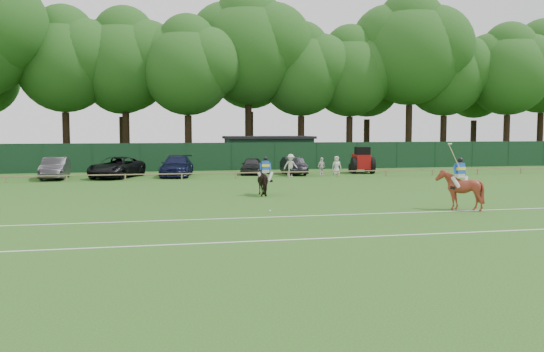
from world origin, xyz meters
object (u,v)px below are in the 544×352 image
object	(u,v)px
hatch_grey	(252,166)
polo_ball	(270,211)
spectator_left	(291,165)
spectator_mid	(321,167)
tractor	(362,161)
sedan_navy	(177,166)
horse_dark	(265,181)
sedan_grey	(55,168)
estate_black	(294,166)
spectator_right	(337,166)
utility_shed	(268,152)
horse_chestnut	(460,189)
suv_black	(116,167)

from	to	relation	value
hatch_grey	polo_ball	bearing A→B (deg)	-82.22
spectator_left	spectator_mid	xyz separation A→B (m)	(2.46, -0.16, -0.14)
spectator_left	tractor	distance (m)	7.05
sedan_navy	spectator_left	xyz separation A→B (m)	(8.69, -2.14, 0.07)
sedan_navy	spectator_mid	world-z (taller)	sedan_navy
horse_dark	tractor	world-z (taller)	tractor
sedan_grey	estate_black	xyz separation A→B (m)	(18.44, 0.36, -0.11)
estate_black	horse_dark	bearing A→B (deg)	-109.36
spectator_right	sedan_grey	bearing A→B (deg)	179.63
tractor	estate_black	bearing A→B (deg)	-170.25
utility_shed	sedan_grey	bearing A→B (deg)	-153.29
utility_shed	spectator_right	bearing A→B (deg)	-71.08
sedan_grey	spectator_left	world-z (taller)	spectator_left
spectator_right	utility_shed	bearing A→B (deg)	111.25
horse_chestnut	spectator_left	xyz separation A→B (m)	(-2.97, 19.81, -0.06)
hatch_grey	suv_black	bearing A→B (deg)	-157.24
estate_black	horse_chestnut	bearing A→B (deg)	-83.26
horse_chestnut	utility_shed	bearing A→B (deg)	-93.45
horse_dark	sedan_grey	world-z (taller)	sedan_grey
sedan_navy	estate_black	xyz separation A→B (m)	(9.44, -0.13, -0.11)
suv_black	spectator_right	world-z (taller)	suv_black
polo_ball	tractor	world-z (taller)	tractor
hatch_grey	spectator_right	size ratio (longest dim) A/B	2.64
horse_dark	spectator_right	xyz separation A→B (m)	(8.50, 12.89, -0.03)
spectator_left	horse_chestnut	bearing A→B (deg)	-86.09
horse_chestnut	utility_shed	distance (m)	30.72
horse_dark	polo_ball	world-z (taller)	horse_dark
suv_black	estate_black	bearing A→B (deg)	23.94
suv_black	horse_chestnut	bearing A→B (deg)	-30.07
horse_dark	estate_black	xyz separation A→B (m)	(5.28, 14.27, -0.10)
suv_black	spectator_left	world-z (taller)	spectator_left
sedan_grey	sedan_navy	bearing A→B (deg)	2.53
polo_ball	sedan_navy	bearing A→B (deg)	98.39
suv_black	spectator_left	bearing A→B (deg)	15.34
hatch_grey	spectator_mid	xyz separation A→B (m)	(4.97, -3.23, 0.05)
spectator_left	polo_ball	xyz separation A→B (m)	(-5.63, -18.64, -0.83)
sedan_navy	polo_ball	xyz separation A→B (m)	(3.06, -20.78, -0.76)
spectator_right	tractor	distance (m)	3.14
horse_dark	hatch_grey	xyz separation A→B (m)	(2.02, 15.32, -0.11)
sedan_grey	sedan_navy	distance (m)	9.01
estate_black	sedan_navy	bearing A→B (deg)	-179.86
horse_dark	sedan_navy	bearing A→B (deg)	-73.96
spectator_right	tractor	world-z (taller)	tractor
estate_black	spectator_mid	xyz separation A→B (m)	(1.71, -2.17, 0.05)
suv_black	spectator_mid	bearing A→B (deg)	15.95
horse_dark	spectator_right	distance (m)	15.44
suv_black	spectator_left	xyz separation A→B (m)	(13.26, -1.79, 0.09)
hatch_grey	spectator_right	bearing A→B (deg)	-4.59
spectator_right	utility_shed	world-z (taller)	utility_shed
sedan_grey	utility_shed	bearing A→B (deg)	26.14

